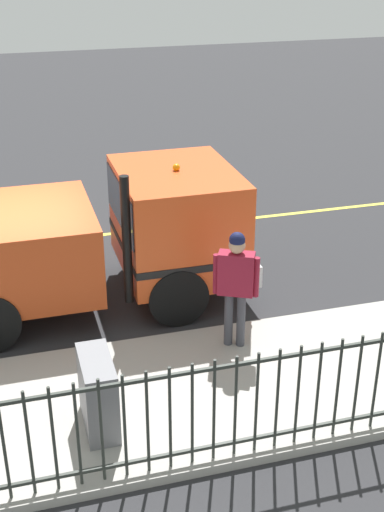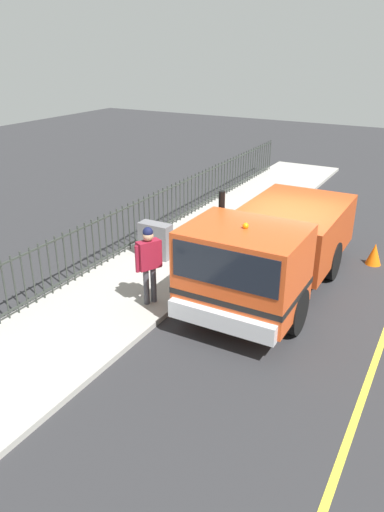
% 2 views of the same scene
% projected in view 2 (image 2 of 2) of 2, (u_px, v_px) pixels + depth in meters
% --- Properties ---
extents(ground_plane, '(52.45, 52.45, 0.00)m').
position_uv_depth(ground_plane, '(286.00, 275.00, 12.32)').
color(ground_plane, '#2B2B2D').
rests_on(ground_plane, ground).
extents(sidewalk_slab, '(2.92, 23.84, 0.12)m').
position_uv_depth(sidewalk_slab, '(184.00, 251.00, 13.64)').
color(sidewalk_slab, '#A3A099').
rests_on(sidewalk_slab, ground).
extents(work_truck, '(2.39, 5.99, 2.50)m').
position_uv_depth(work_truck, '(270.00, 247.00, 10.87)').
color(work_truck, '#D84C1E').
rests_on(work_truck, ground).
extents(worker_standing, '(0.43, 0.60, 1.79)m').
position_uv_depth(worker_standing, '(149.00, 258.00, 10.34)').
color(worker_standing, maroon).
rests_on(worker_standing, sidewalk_slab).
extents(iron_fence, '(0.04, 20.30, 1.34)m').
position_uv_depth(iron_fence, '(145.00, 218.00, 13.93)').
color(iron_fence, '#2D332D').
rests_on(iron_fence, sidewalk_slab).
extents(utility_cabinet, '(0.89, 0.38, 0.96)m').
position_uv_depth(utility_cabinet, '(156.00, 240.00, 12.91)').
color(utility_cabinet, slate).
rests_on(utility_cabinet, sidewalk_slab).
extents(traffic_cone, '(0.41, 0.41, 0.58)m').
position_uv_depth(traffic_cone, '(374.00, 254.00, 12.83)').
color(traffic_cone, orange).
rests_on(traffic_cone, ground).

